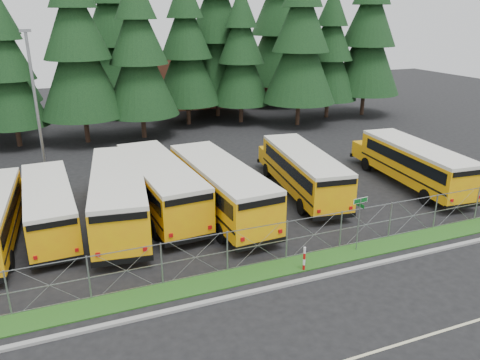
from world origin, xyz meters
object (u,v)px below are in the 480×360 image
at_px(bus_1, 49,207).
at_px(striped_bollard, 304,259).
at_px(bus_3, 158,187).
at_px(bus_6, 301,172).
at_px(bus_east, 412,165).
at_px(street_sign, 359,213).
at_px(light_standard, 36,103).
at_px(bus_2, 119,197).
at_px(bus_4, 218,189).

bearing_deg(bus_1, striped_bollard, -41.89).
relative_size(bus_1, bus_3, 0.87).
bearing_deg(bus_6, bus_east, -2.89).
height_order(bus_east, street_sign, bus_east).
distance_m(bus_1, bus_6, 15.14).
xyz_separation_m(bus_6, light_standard, (-15.32, 8.74, 4.05)).
xyz_separation_m(bus_1, light_standard, (-0.18, 8.54, 4.16)).
bearing_deg(bus_2, light_standard, 120.37).
xyz_separation_m(bus_1, bus_east, (22.78, -1.61, 0.11)).
height_order(street_sign, light_standard, light_standard).
relative_size(bus_3, bus_6, 1.07).
relative_size(bus_1, light_standard, 1.01).
height_order(bus_1, bus_6, bus_6).
bearing_deg(bus_east, bus_2, -178.53).
relative_size(bus_1, bus_4, 0.86).
relative_size(bus_6, striped_bollard, 9.22).
relative_size(bus_4, street_sign, 4.25).
height_order(bus_3, street_sign, bus_3).
xyz_separation_m(bus_2, bus_4, (5.46, -0.81, -0.01)).
xyz_separation_m(bus_1, street_sign, (13.98, -8.05, 0.69)).
xyz_separation_m(bus_3, striped_bollard, (4.62, -9.18, -0.95)).
relative_size(bus_east, light_standard, 1.10).
xyz_separation_m(bus_east, striped_bollard, (-12.17, -7.18, -0.86)).
height_order(bus_2, bus_east, bus_2).
distance_m(bus_1, bus_3, 6.01).
distance_m(bus_2, striped_bollard, 10.93).
bearing_deg(bus_east, street_sign, -138.83).
relative_size(bus_3, street_sign, 4.21).
bearing_deg(light_standard, bus_4, -46.59).
height_order(bus_1, street_sign, street_sign).
distance_m(bus_3, striped_bollard, 10.32).
height_order(bus_4, bus_6, bus_4).
bearing_deg(bus_3, street_sign, -50.55).
relative_size(bus_1, striped_bollard, 8.54).
xyz_separation_m(bus_2, bus_6, (11.51, 0.24, -0.12)).
bearing_deg(bus_1, bus_2, -9.20).
relative_size(bus_6, street_sign, 3.94).
bearing_deg(light_standard, bus_6, -29.72).
bearing_deg(bus_east, bus_6, 174.52).
bearing_deg(striped_bollard, bus_6, 62.20).
height_order(bus_3, bus_6, bus_3).
distance_m(bus_3, light_standard, 10.96).
bearing_deg(street_sign, bus_east, 36.21).
bearing_deg(street_sign, bus_2, 143.66).
xyz_separation_m(bus_2, street_sign, (10.35, -7.61, 0.46)).
xyz_separation_m(bus_1, bus_6, (15.14, -0.20, 0.11)).
bearing_deg(bus_3, light_standard, 123.15).
bearing_deg(light_standard, bus_3, -52.89).
relative_size(bus_1, bus_east, 0.92).
relative_size(bus_2, street_sign, 4.27).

